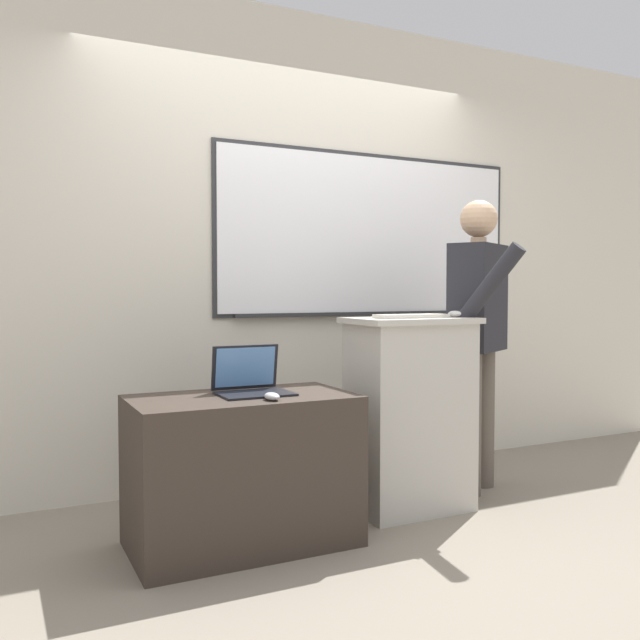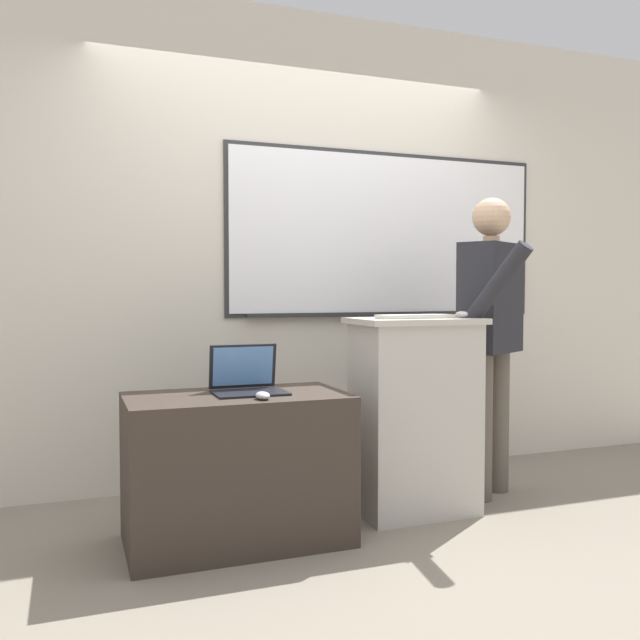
% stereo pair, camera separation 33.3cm
% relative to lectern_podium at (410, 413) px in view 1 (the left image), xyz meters
% --- Properties ---
extents(ground_plane, '(30.00, 30.00, 0.00)m').
position_rel_lectern_podium_xyz_m(ground_plane, '(-0.32, -0.31, -0.51)').
color(ground_plane, gray).
extents(back_wall, '(6.40, 0.17, 2.85)m').
position_rel_lectern_podium_xyz_m(back_wall, '(-0.30, 0.88, 0.92)').
color(back_wall, beige).
rests_on(back_wall, ground_plane).
extents(lectern_podium, '(0.65, 0.42, 1.01)m').
position_rel_lectern_podium_xyz_m(lectern_podium, '(0.00, 0.00, 0.00)').
color(lectern_podium, '#BCB7AD').
rests_on(lectern_podium, ground_plane).
extents(side_desk, '(1.00, 0.55, 0.68)m').
position_rel_lectern_podium_xyz_m(side_desk, '(-0.96, -0.09, -0.17)').
color(side_desk, '#382D26').
rests_on(side_desk, ground_plane).
extents(person_presenter, '(0.57, 0.69, 1.67)m').
position_rel_lectern_podium_xyz_m(person_presenter, '(0.54, 0.11, 0.45)').
color(person_presenter, brown).
rests_on(person_presenter, ground_plane).
extents(laptop, '(0.33, 0.28, 0.22)m').
position_rel_lectern_podium_xyz_m(laptop, '(-0.90, -0.02, 0.24)').
color(laptop, black).
rests_on(laptop, side_desk).
extents(wireless_keyboard, '(0.40, 0.12, 0.02)m').
position_rel_lectern_podium_xyz_m(wireless_keyboard, '(-0.03, -0.05, 0.51)').
color(wireless_keyboard, beige).
rests_on(wireless_keyboard, lectern_podium).
extents(computer_mouse_by_laptop, '(0.06, 0.10, 0.03)m').
position_rel_lectern_podium_xyz_m(computer_mouse_by_laptop, '(-0.89, -0.27, 0.19)').
color(computer_mouse_by_laptop, '#BCBCC1').
rests_on(computer_mouse_by_laptop, side_desk).
extents(computer_mouse_by_keyboard, '(0.06, 0.10, 0.03)m').
position_rel_lectern_podium_xyz_m(computer_mouse_by_keyboard, '(0.25, -0.05, 0.52)').
color(computer_mouse_by_keyboard, silver).
rests_on(computer_mouse_by_keyboard, lectern_podium).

